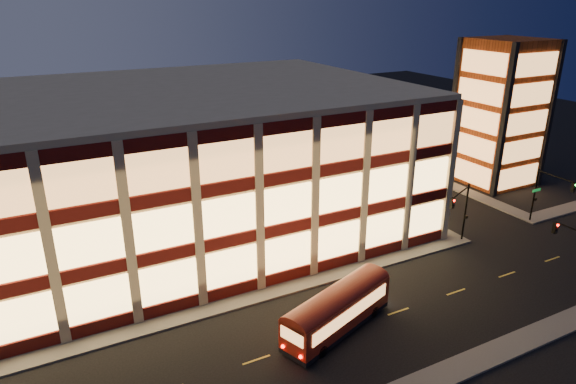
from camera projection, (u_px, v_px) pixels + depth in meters
ground at (248, 307)px, 40.04m from camera, size 200.00×200.00×0.00m
sidewalk_office_south at (207, 310)px, 39.53m from camera, size 54.00×2.00×0.15m
sidewalk_office_east at (362, 190)px, 64.08m from camera, size 2.00×30.00×0.15m
sidewalk_tower_south at (567, 209)px, 58.29m from camera, size 14.00×2.00×0.15m
sidewalk_tower_west at (429, 176)px, 68.88m from camera, size 2.00×30.00×0.15m
office_building at (149, 165)px, 50.13m from camera, size 50.45×30.45×14.50m
stair_tower at (500, 113)px, 64.12m from camera, size 8.60×8.60×18.00m
traffic_signal_far at (461, 206)px, 48.45m from camera, size 3.79×1.87×6.00m
traffic_signal_right at (548, 190)px, 52.67m from camera, size 1.20×4.37×6.00m
trolley_bus at (338, 308)px, 36.71m from camera, size 10.02×5.60×3.31m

